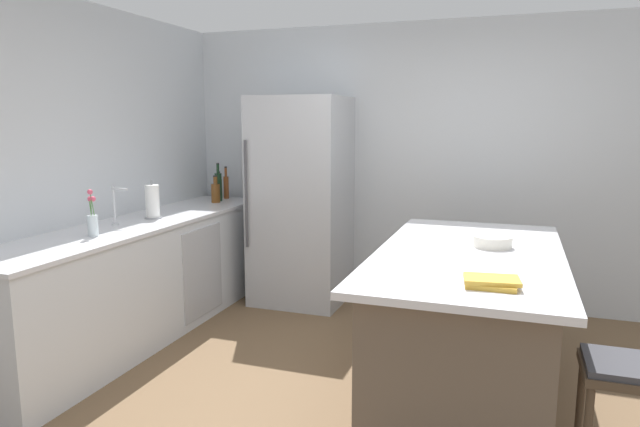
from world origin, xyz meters
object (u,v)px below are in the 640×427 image
bar_stool (623,387)px  vinegar_bottle (226,186)px  sink_faucet (116,205)px  cookbook_stack (492,282)px  wine_bottle (218,186)px  olive_oil_bottle (219,188)px  kitchen_island (466,323)px  mixing_bowl (493,242)px  whiskey_bottle (216,192)px  paper_towel_roll (152,202)px  refrigerator (301,201)px  flower_vase (93,221)px

bar_stool → vinegar_bottle: (-3.28, 2.40, 0.52)m
sink_faucet → cookbook_stack: (2.75, -0.71, -0.14)m
wine_bottle → olive_oil_bottle: bearing=114.8°
kitchen_island → mixing_bowl: bearing=55.4°
olive_oil_bottle → wine_bottle: (0.04, -0.09, 0.03)m
whiskey_bottle → cookbook_stack: whiskey_bottle is taller
sink_faucet → mixing_bowl: (2.72, 0.18, -0.12)m
vinegar_bottle → olive_oil_bottle: vinegar_bottle is taller
kitchen_island → bar_stool: bearing=-46.5°
mixing_bowl → olive_oil_bottle: bearing=153.5°
wine_bottle → whiskey_bottle: wine_bottle is taller
olive_oil_bottle → paper_towel_roll: bearing=-87.9°
kitchen_island → cookbook_stack: (0.16, -0.71, 0.48)m
refrigerator → cookbook_stack: 2.81m
bar_stool → wine_bottle: bearing=145.9°
sink_faucet → vinegar_bottle: vinegar_bottle is taller
whiskey_bottle → mixing_bowl: 2.86m
mixing_bowl → cookbook_stack: bearing=-87.9°
vinegar_bottle → cookbook_stack: 3.56m
cookbook_stack → whiskey_bottle: bearing=142.6°
refrigerator → bar_stool: size_ratio=2.93×
wine_bottle → mixing_bowl: wine_bottle is taller
cookbook_stack → vinegar_bottle: bearing=139.3°
paper_towel_roll → cookbook_stack: bearing=-21.7°
vinegar_bottle → mixing_bowl: size_ratio=1.36×
bar_stool → vinegar_bottle: 4.10m
flower_vase → olive_oil_bottle: 1.91m
flower_vase → olive_oil_bottle: size_ratio=1.15×
sink_faucet → whiskey_bottle: sink_faucet is taller
kitchen_island → bar_stool: kitchen_island is taller
olive_oil_bottle → wine_bottle: wine_bottle is taller
sink_faucet → whiskey_bottle: size_ratio=1.14×
vinegar_bottle → wine_bottle: size_ratio=0.87×
wine_bottle → whiskey_bottle: 0.12m
refrigerator → bar_stool: refrigerator is taller
kitchen_island → refrigerator: refrigerator is taller
wine_bottle → whiskey_bottle: bearing=-75.1°
refrigerator → whiskey_bottle: bearing=-172.5°
flower_vase → vinegar_bottle: same height
kitchen_island → olive_oil_bottle: size_ratio=7.43×
bar_stool → mixing_bowl: bearing=122.6°
mixing_bowl → whiskey_bottle: bearing=156.5°
olive_oil_bottle → mixing_bowl: (2.69, -1.34, -0.08)m
olive_oil_bottle → cookbook_stack: (2.73, -2.23, -0.09)m
wine_bottle → cookbook_stack: 3.43m
paper_towel_roll → wine_bottle: wine_bottle is taller
refrigerator → wine_bottle: bearing=-179.6°
kitchen_island → vinegar_bottle: 3.06m
sink_faucet → olive_oil_bottle: 1.53m
vinegar_bottle → wine_bottle: bearing=-85.7°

